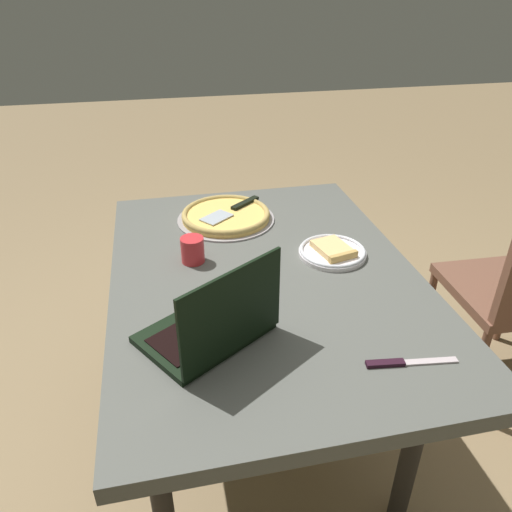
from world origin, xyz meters
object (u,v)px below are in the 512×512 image
Objects in this scene: pizza_plate at (333,251)px; table_knife at (402,363)px; dining_table at (265,296)px; laptop at (213,325)px; drink_cup at (193,250)px; pizza_tray at (226,215)px.

table_knife is (-0.51, 0.01, -0.01)m from pizza_plate.
laptop reaches higher than dining_table.
table_knife is (-0.46, -0.22, 0.09)m from dining_table.
table_knife is 0.72m from drink_cup.
table_knife is at bearing -142.79° from drink_cup.
drink_cup is (-0.27, 0.15, 0.02)m from pizza_tray.
drink_cup is (0.40, 0.01, -0.01)m from laptop.
dining_table is 5.81× the size of table_knife.
laptop is 0.69m from pizza_tray.
dining_table is at bearing -118.59° from drink_cup.
drink_cup is at bearing 1.80° from laptop.
pizza_plate is at bearing -1.31° from table_knife.
pizza_plate is 0.45m from drink_cup.
pizza_tray reaches higher than dining_table.
dining_table is 0.40m from pizza_tray.
pizza_plate is at bearing -76.42° from dining_table.
pizza_plate is at bearing -138.00° from pizza_tray.
dining_table is at bearing -34.22° from laptop.
pizza_tray is at bearing 8.73° from dining_table.
pizza_plate and pizza_tray have the same top height.
pizza_tray reaches higher than table_knife.
pizza_tray is 0.89m from table_knife.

